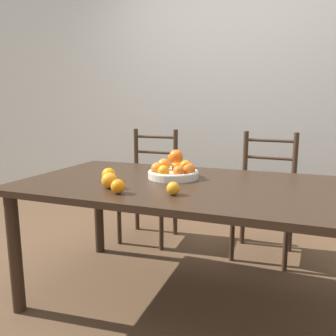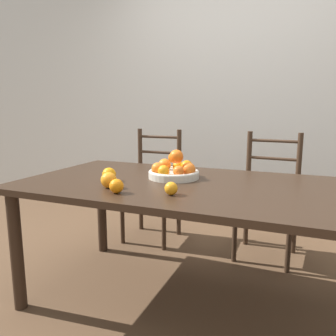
{
  "view_description": "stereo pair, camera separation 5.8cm",
  "coord_description": "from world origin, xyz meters",
  "px_view_note": "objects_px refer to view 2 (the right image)",
  "views": [
    {
      "loc": [
        0.49,
        -1.71,
        1.13
      ],
      "look_at": [
        -0.15,
        0.0,
        0.8
      ],
      "focal_mm": 35.0,
      "sensor_mm": 36.0,
      "label": 1
    },
    {
      "loc": [
        0.55,
        -1.69,
        1.13
      ],
      "look_at": [
        -0.15,
        0.0,
        0.8
      ],
      "focal_mm": 35.0,
      "sensor_mm": 36.0,
      "label": 2
    }
  ],
  "objects_px": {
    "orange_loose_0": "(116,186)",
    "orange_loose_1": "(109,180)",
    "chair_left": "(153,186)",
    "chair_right": "(268,197)",
    "fruit_bowl": "(174,170)",
    "orange_loose_2": "(109,174)",
    "orange_loose_3": "(171,188)"
  },
  "relations": [
    {
      "from": "orange_loose_3",
      "to": "chair_left",
      "type": "distance_m",
      "value": 1.3
    },
    {
      "from": "orange_loose_0",
      "to": "orange_loose_2",
      "type": "relative_size",
      "value": 0.91
    },
    {
      "from": "orange_loose_3",
      "to": "chair_right",
      "type": "distance_m",
      "value": 1.2
    },
    {
      "from": "orange_loose_0",
      "to": "orange_loose_1",
      "type": "height_order",
      "value": "orange_loose_1"
    },
    {
      "from": "orange_loose_1",
      "to": "orange_loose_0",
      "type": "bearing_deg",
      "value": -40.08
    },
    {
      "from": "chair_left",
      "to": "chair_right",
      "type": "xyz_separation_m",
      "value": [
        0.97,
        -0.0,
        0.0
      ]
    },
    {
      "from": "orange_loose_0",
      "to": "chair_left",
      "type": "distance_m",
      "value": 1.27
    },
    {
      "from": "chair_left",
      "to": "chair_right",
      "type": "relative_size",
      "value": 1.0
    },
    {
      "from": "chair_left",
      "to": "fruit_bowl",
      "type": "bearing_deg",
      "value": -57.95
    },
    {
      "from": "orange_loose_2",
      "to": "chair_left",
      "type": "distance_m",
      "value": 1.02
    },
    {
      "from": "orange_loose_1",
      "to": "orange_loose_3",
      "type": "bearing_deg",
      "value": -1.54
    },
    {
      "from": "orange_loose_2",
      "to": "orange_loose_1",
      "type": "bearing_deg",
      "value": -58.09
    },
    {
      "from": "fruit_bowl",
      "to": "orange_loose_2",
      "type": "distance_m",
      "value": 0.38
    },
    {
      "from": "orange_loose_1",
      "to": "chair_left",
      "type": "distance_m",
      "value": 1.17
    },
    {
      "from": "orange_loose_0",
      "to": "orange_loose_3",
      "type": "height_order",
      "value": "orange_loose_0"
    },
    {
      "from": "fruit_bowl",
      "to": "chair_right",
      "type": "relative_size",
      "value": 0.32
    },
    {
      "from": "chair_left",
      "to": "orange_loose_1",
      "type": "bearing_deg",
      "value": -77.88
    },
    {
      "from": "orange_loose_2",
      "to": "chair_left",
      "type": "relative_size",
      "value": 0.08
    },
    {
      "from": "orange_loose_1",
      "to": "fruit_bowl",
      "type": "bearing_deg",
      "value": 58.23
    },
    {
      "from": "fruit_bowl",
      "to": "orange_loose_1",
      "type": "relative_size",
      "value": 3.61
    },
    {
      "from": "orange_loose_0",
      "to": "chair_right",
      "type": "xyz_separation_m",
      "value": [
        0.61,
        1.18,
        -0.29
      ]
    },
    {
      "from": "orange_loose_0",
      "to": "chair_right",
      "type": "height_order",
      "value": "chair_right"
    },
    {
      "from": "orange_loose_0",
      "to": "orange_loose_2",
      "type": "bearing_deg",
      "value": 129.52
    },
    {
      "from": "orange_loose_2",
      "to": "orange_loose_3",
      "type": "bearing_deg",
      "value": -18.96
    },
    {
      "from": "orange_loose_2",
      "to": "chair_right",
      "type": "xyz_separation_m",
      "value": [
        0.8,
        0.96,
        -0.3
      ]
    },
    {
      "from": "fruit_bowl",
      "to": "orange_loose_2",
      "type": "xyz_separation_m",
      "value": [
        -0.31,
        -0.22,
        -0.01
      ]
    },
    {
      "from": "orange_loose_3",
      "to": "fruit_bowl",
      "type": "bearing_deg",
      "value": 109.11
    },
    {
      "from": "chair_right",
      "to": "chair_left",
      "type": "bearing_deg",
      "value": -175.63
    },
    {
      "from": "orange_loose_1",
      "to": "orange_loose_3",
      "type": "height_order",
      "value": "orange_loose_1"
    },
    {
      "from": "orange_loose_0",
      "to": "orange_loose_3",
      "type": "xyz_separation_m",
      "value": [
        0.26,
        0.07,
        -0.0
      ]
    },
    {
      "from": "orange_loose_1",
      "to": "chair_right",
      "type": "distance_m",
      "value": 1.35
    },
    {
      "from": "fruit_bowl",
      "to": "orange_loose_3",
      "type": "height_order",
      "value": "fruit_bowl"
    }
  ]
}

